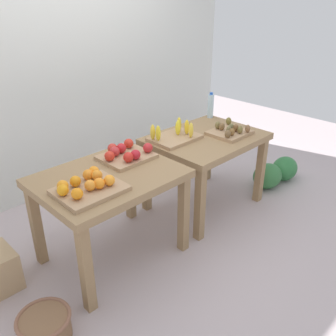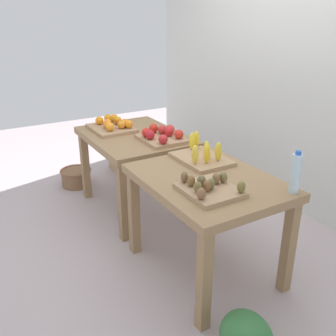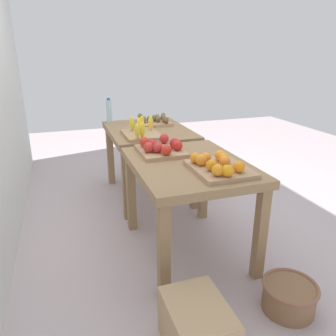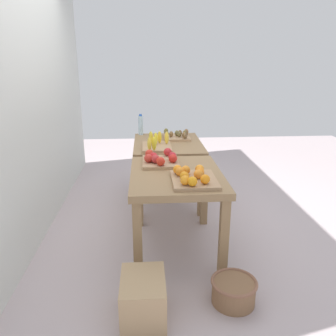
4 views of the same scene
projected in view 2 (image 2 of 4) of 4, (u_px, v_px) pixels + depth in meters
ground_plane at (166, 233)px, 3.29m from camera, size 8.00×8.00×0.00m
back_wall at (298, 45)px, 3.35m from camera, size 4.40×0.12×3.00m
display_table_left at (135, 146)px, 3.49m from camera, size 1.04×0.80×0.74m
display_table_right at (207, 192)px, 2.60m from camera, size 1.04×0.80×0.74m
orange_bin at (113, 125)px, 3.58m from camera, size 0.44×0.36×0.11m
apple_bin at (162, 136)px, 3.28m from camera, size 0.40×0.34×0.11m
banana_crate at (202, 156)px, 2.83m from camera, size 0.44×0.32×0.17m
kiwi_bin at (209, 188)px, 2.33m from camera, size 0.37×0.33×0.10m
water_bottle at (296, 173)px, 2.30m from camera, size 0.06×0.06×0.27m
wicker_basket at (76, 177)px, 4.16m from camera, size 0.34×0.34×0.18m
cardboard_produce_box at (126, 159)px, 4.52m from camera, size 0.40×0.30×0.30m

